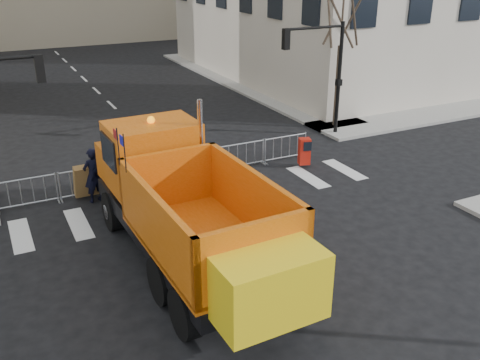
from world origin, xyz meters
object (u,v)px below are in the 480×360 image
cop_a (93,175)px  cop_c (104,176)px  newspaper_box (304,151)px  cop_b (161,168)px  plow_truck (186,205)px

cop_a → cop_c: bearing=165.9°
newspaper_box → cop_b: bearing=-164.9°
cop_c → cop_b: bearing=146.3°
cop_c → newspaper_box: 8.19m
plow_truck → cop_c: 5.75m
plow_truck → newspaper_box: bearing=-56.4°
plow_truck → newspaper_box: (7.15, 5.07, -1.24)m
cop_a → cop_b: 2.42m
plow_truck → cop_c: (-1.02, 5.57, -1.02)m
cop_b → newspaper_box: cop_b is taller
cop_a → newspaper_box: cop_a is taller
cop_b → cop_c: size_ratio=1.03×
cop_b → cop_c: bearing=25.4°
cop_c → newspaper_box: cop_c is taller
cop_a → newspaper_box: (8.52, -0.50, -0.31)m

